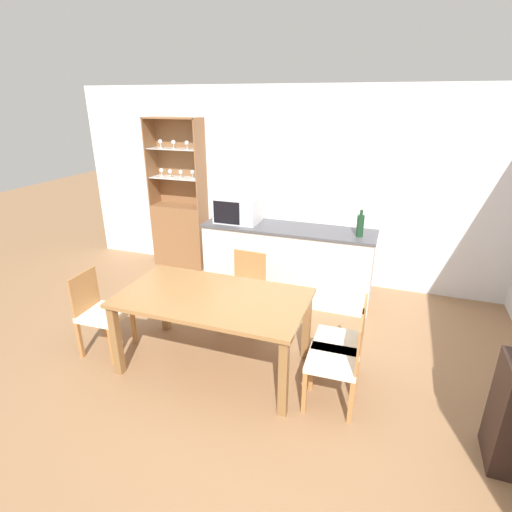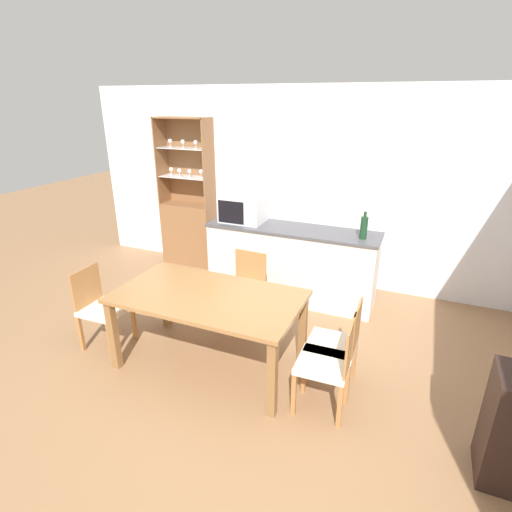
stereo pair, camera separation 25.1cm
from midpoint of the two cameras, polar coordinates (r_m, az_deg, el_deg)
name	(u,v)px [view 1 (the left image)]	position (r m, az deg, el deg)	size (l,w,h in m)	color
ground_plane	(234,393)	(3.67, -5.24, -19.01)	(18.00, 18.00, 0.00)	#936B47
wall_back	(308,188)	(5.39, 6.06, 9.67)	(6.80, 0.06, 2.55)	silver
kitchen_counter	(287,262)	(5.01, 3.02, -0.93)	(2.10, 0.55, 0.92)	silver
display_cabinet	(180,224)	(6.09, -11.91, 4.46)	(0.80, 0.32, 2.14)	brown
dining_table	(213,305)	(3.66, -8.14, -6.94)	(1.69, 0.93, 0.73)	olive
dining_chair_side_right_far	(343,342)	(3.58, 10.29, -12.01)	(0.41, 0.41, 0.82)	beige
dining_chair_head_far	(244,290)	(4.38, -3.30, -4.96)	(0.42, 0.42, 0.82)	beige
dining_chair_side_left_near	(101,312)	(4.28, -22.90, -7.47)	(0.42, 0.42, 0.82)	beige
dining_chair_side_right_near	(338,360)	(3.35, 9.44, -14.55)	(0.42, 0.42, 0.82)	beige
microwave	(238,209)	(5.04, -4.04, 6.64)	(0.53, 0.39, 0.32)	silver
wine_bottle	(360,225)	(4.60, 13.16, 4.28)	(0.08, 0.08, 0.31)	#193D23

